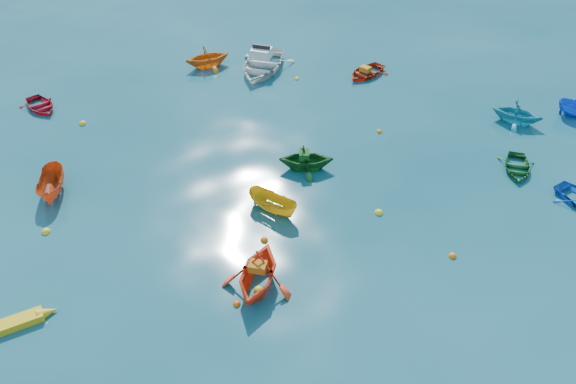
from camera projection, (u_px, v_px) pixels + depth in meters
ground at (349, 267)px, 22.39m from camera, size 160.00×160.00×0.00m
dinghy_orange_w at (258, 286)px, 21.61m from camera, size 4.21×4.24×1.69m
sampan_yellow_mid at (273, 211)px, 25.16m from camera, size 1.95×2.76×1.00m
dinghy_green_e at (516, 170)px, 27.61m from camera, size 3.12×3.12×0.53m
dinghy_cyan_se at (514, 122)px, 31.17m from camera, size 3.42×3.53×1.42m
sampan_orange_n at (55, 193)px, 26.18m from camera, size 1.94×3.05×1.10m
dinghy_green_n at (306, 169)px, 27.69m from camera, size 3.42×3.28×1.39m
dinghy_red_ne at (366, 75)px, 35.73m from camera, size 3.45×2.89×0.61m
dinghy_red_far at (41, 109)px, 32.37m from camera, size 2.42×3.03×0.56m
dinghy_orange_far at (208, 67)px, 36.70m from camera, size 3.06×2.68×1.53m
motorboat_white at (262, 70)px, 36.29m from camera, size 5.99×5.99×1.62m
tarp_orange_a at (258, 267)px, 21.03m from camera, size 0.82×0.81×0.32m
tarp_green_b at (304, 154)px, 27.17m from camera, size 0.73×0.80×0.31m
tarp_orange_b at (365, 69)px, 35.39m from camera, size 0.65×0.75×0.31m
buoy_or_a at (237, 304)px, 20.89m from camera, size 0.30×0.30×0.30m
buoy_ye_a at (259, 291)px, 21.42m from camera, size 0.39×0.39×0.39m
buoy_or_b at (452, 256)px, 22.87m from camera, size 0.32×0.32×0.32m
buoy_ye_b at (46, 232)px, 24.03m from camera, size 0.38×0.38×0.38m
buoy_or_c at (264, 240)px, 23.62m from camera, size 0.33×0.33×0.33m
buoy_ye_c at (379, 213)px, 25.03m from camera, size 0.37×0.37×0.37m
buoy_or_d at (312, 158)px, 28.40m from camera, size 0.30×0.30×0.30m
buoy_ye_d at (83, 124)px, 31.02m from camera, size 0.39×0.39×0.39m
buoy_or_e at (379, 132)px, 30.37m from camera, size 0.31×0.31×0.31m
buoy_ye_e at (297, 79)px, 35.28m from camera, size 0.30×0.30×0.30m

